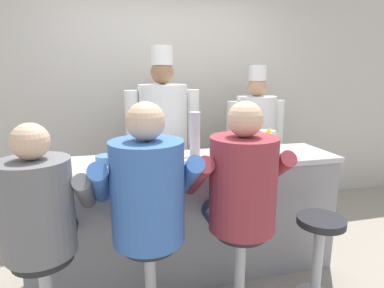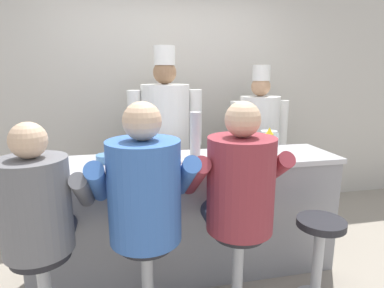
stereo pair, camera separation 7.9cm
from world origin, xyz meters
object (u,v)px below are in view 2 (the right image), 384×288
at_px(diner_seated_blue, 144,195).
at_px(coffee_mug_white, 153,160).
at_px(cereal_bowl, 107,158).
at_px(cook_in_whites_far, 258,137).
at_px(coffee_mug_blue, 116,161).
at_px(diner_seated_grey, 38,211).
at_px(mustard_bottle_yellow, 269,143).
at_px(diner_seated_maroon, 238,188).
at_px(water_pitcher_clear, 269,142).
at_px(ketchup_bottle_red, 215,149).
at_px(breakfast_plate, 175,158).
at_px(empty_stool_round, 319,247).
at_px(cook_in_whites_near, 166,134).
at_px(cup_stack_steel, 195,134).
at_px(hot_sauce_bottle_orange, 230,152).

bearing_deg(diner_seated_blue, coffee_mug_white, 77.03).
distance_m(cereal_bowl, cook_in_whites_far, 1.78).
bearing_deg(coffee_mug_blue, coffee_mug_white, -2.90).
height_order(diner_seated_grey, cook_in_whites_far, cook_in_whites_far).
xyz_separation_m(coffee_mug_blue, diner_seated_grey, (-0.43, -0.43, -0.16)).
distance_m(mustard_bottle_yellow, cook_in_whites_far, 0.97).
relative_size(coffee_mug_blue, diner_seated_blue, 0.09).
xyz_separation_m(diner_seated_maroon, cook_in_whites_far, (0.74, 1.38, 0.04)).
bearing_deg(diner_seated_grey, water_pitcher_clear, 19.45).
bearing_deg(ketchup_bottle_red, cook_in_whites_far, 52.22).
relative_size(cereal_bowl, diner_seated_maroon, 0.11).
xyz_separation_m(breakfast_plate, empty_stool_round, (0.93, -0.54, -0.56)).
height_order(mustard_bottle_yellow, cook_in_whites_near, cook_in_whites_near).
relative_size(breakfast_plate, cook_in_whites_near, 0.12).
bearing_deg(empty_stool_round, water_pitcher_clear, 100.75).
relative_size(ketchup_bottle_red, cook_in_whites_far, 0.14).
relative_size(coffee_mug_white, cook_in_whites_far, 0.08).
distance_m(coffee_mug_blue, cup_stack_steel, 0.65).
bearing_deg(diner_seated_blue, diner_seated_maroon, -0.05).
xyz_separation_m(cereal_bowl, coffee_mug_blue, (0.07, -0.14, 0.01)).
relative_size(water_pitcher_clear, cook_in_whites_near, 0.10).
relative_size(cereal_bowl, diner_seated_blue, 0.11).
height_order(water_pitcher_clear, breakfast_plate, water_pitcher_clear).
bearing_deg(cook_in_whites_near, breakfast_plate, -92.58).
distance_m(breakfast_plate, cereal_bowl, 0.51).
bearing_deg(hot_sauce_bottle_orange, ketchup_bottle_red, -165.28).
xyz_separation_m(cereal_bowl, diner_seated_maroon, (0.84, -0.57, -0.10)).
height_order(water_pitcher_clear, cereal_bowl, water_pitcher_clear).
bearing_deg(diner_seated_maroon, cook_in_whites_far, 61.63).
relative_size(ketchup_bottle_red, coffee_mug_white, 1.85).
relative_size(hot_sauce_bottle_orange, diner_seated_maroon, 0.10).
distance_m(hot_sauce_bottle_orange, diner_seated_grey, 1.34).
distance_m(breakfast_plate, coffee_mug_blue, 0.45).
distance_m(coffee_mug_white, diner_seated_grey, 0.82).
xyz_separation_m(cereal_bowl, cook_in_whites_far, (1.58, 0.81, -0.06)).
distance_m(water_pitcher_clear, coffee_mug_blue, 1.26).
xyz_separation_m(diner_seated_grey, diner_seated_blue, (0.60, 0.01, 0.04)).
relative_size(diner_seated_blue, empty_stool_round, 2.32).
relative_size(hot_sauce_bottle_orange, diner_seated_blue, 0.10).
bearing_deg(cup_stack_steel, cook_in_whites_far, 41.51).
distance_m(hot_sauce_bottle_orange, diner_seated_blue, 0.78).
relative_size(ketchup_bottle_red, cook_in_whites_near, 0.13).
xyz_separation_m(coffee_mug_blue, diner_seated_maroon, (0.77, -0.42, -0.12)).
bearing_deg(coffee_mug_blue, diner_seated_maroon, -28.86).
distance_m(breakfast_plate, coffee_mug_white, 0.20).
height_order(diner_seated_blue, cook_in_whites_far, cook_in_whites_far).
xyz_separation_m(mustard_bottle_yellow, coffee_mug_white, (-0.93, -0.06, -0.07)).
bearing_deg(cook_in_whites_near, diner_seated_blue, -103.52).
bearing_deg(water_pitcher_clear, hot_sauce_bottle_orange, -152.37).
bearing_deg(hot_sauce_bottle_orange, diner_seated_blue, -150.87).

